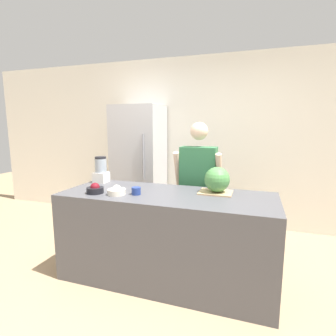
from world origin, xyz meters
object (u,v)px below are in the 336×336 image
object	(u,v)px
person	(198,188)
bowl_cherries	(95,189)
blender	(101,170)
bowl_cream	(117,191)
refrigerator	(139,165)
watermelon	(217,180)
bowl_small_blue	(136,191)

from	to	relation	value
person	bowl_cherries	bearing A→B (deg)	-134.96
bowl_cherries	blender	size ratio (longest dim) A/B	0.54
bowl_cream	refrigerator	bearing A→B (deg)	106.92
watermelon	blender	size ratio (longest dim) A/B	0.82
person	watermelon	size ratio (longest dim) A/B	6.40
person	bowl_cherries	xyz separation A→B (m)	(-0.86, -0.86, 0.12)
bowl_cherries	bowl_small_blue	distance (m)	0.42
watermelon	bowl_small_blue	world-z (taller)	watermelon
bowl_small_blue	blender	world-z (taller)	blender
bowl_cream	person	bearing A→B (deg)	53.11
refrigerator	blender	xyz separation A→B (m)	(0.02, -1.11, 0.11)
person	bowl_small_blue	distance (m)	0.91
watermelon	blender	xyz separation A→B (m)	(-1.36, 0.08, 0.00)
watermelon	bowl_cherries	world-z (taller)	watermelon
bowl_cherries	bowl_cream	xyz separation A→B (m)	(0.23, 0.02, -0.01)
bowl_cream	blender	size ratio (longest dim) A/B	0.58
bowl_cream	blender	distance (m)	0.63
blender	bowl_small_blue	bearing A→B (deg)	-30.79
refrigerator	bowl_cream	distance (m)	1.62
refrigerator	person	size ratio (longest dim) A/B	1.17
refrigerator	bowl_small_blue	distance (m)	1.63
bowl_cherries	blender	xyz separation A→B (m)	(-0.22, 0.46, 0.10)
bowl_small_blue	watermelon	bearing A→B (deg)	22.14
watermelon	bowl_small_blue	xyz separation A→B (m)	(-0.74, -0.30, -0.10)
bowl_cherries	bowl_small_blue	bearing A→B (deg)	11.10
bowl_cherries	watermelon	bearing A→B (deg)	18.35
watermelon	bowl_small_blue	distance (m)	0.80
refrigerator	watermelon	size ratio (longest dim) A/B	7.45
bowl_small_blue	blender	distance (m)	0.74
watermelon	bowl_cherries	bearing A→B (deg)	-161.65
person	bowl_cherries	distance (m)	1.22
bowl_cream	blender	bearing A→B (deg)	135.99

